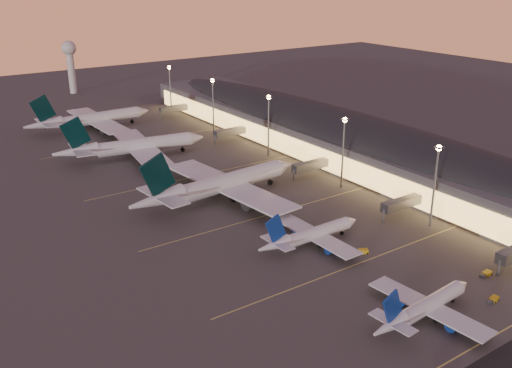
{
  "coord_description": "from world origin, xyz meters",
  "views": [
    {
      "loc": [
        -98.72,
        -100.66,
        74.26
      ],
      "look_at": [
        2.0,
        45.0,
        7.0
      ],
      "focal_mm": 40.0,
      "sensor_mm": 36.0,
      "label": 1
    }
  ],
  "objects_px": {
    "airliner_narrow_north": "(310,235)",
    "airliner_wide_mid": "(132,146)",
    "airliner_wide_near": "(219,185)",
    "baggage_tug_c": "(362,251)",
    "radar_tower": "(70,58)",
    "airliner_wide_far": "(90,119)",
    "baggage_tug_b": "(486,274)",
    "baggage_tug_a": "(493,300)",
    "airliner_narrow_south": "(424,308)"
  },
  "relations": [
    {
      "from": "airliner_narrow_north",
      "to": "airliner_wide_mid",
      "type": "relative_size",
      "value": 0.57
    },
    {
      "from": "airliner_wide_near",
      "to": "airliner_wide_mid",
      "type": "height_order",
      "value": "airliner_wide_near"
    },
    {
      "from": "airliner_wide_near",
      "to": "baggage_tug_c",
      "type": "relative_size",
      "value": 16.03
    },
    {
      "from": "airliner_wide_mid",
      "to": "radar_tower",
      "type": "distance_m",
      "value": 148.61
    },
    {
      "from": "airliner_wide_far",
      "to": "baggage_tug_b",
      "type": "relative_size",
      "value": 16.0
    },
    {
      "from": "radar_tower",
      "to": "airliner_wide_near",
      "type": "bearing_deg",
      "value": -94.62
    },
    {
      "from": "airliner_wide_mid",
      "to": "baggage_tug_c",
      "type": "xyz_separation_m",
      "value": [
        18.36,
        -115.19,
        -4.66
      ]
    },
    {
      "from": "airliner_wide_far",
      "to": "baggage_tug_a",
      "type": "distance_m",
      "value": 206.35
    },
    {
      "from": "airliner_wide_near",
      "to": "baggage_tug_a",
      "type": "xyz_separation_m",
      "value": [
        20.67,
        -91.36,
        -5.04
      ]
    },
    {
      "from": "airliner_narrow_south",
      "to": "baggage_tug_a",
      "type": "height_order",
      "value": "airliner_narrow_south"
    },
    {
      "from": "airliner_narrow_south",
      "to": "baggage_tug_a",
      "type": "bearing_deg",
      "value": -17.54
    },
    {
      "from": "radar_tower",
      "to": "baggage_tug_c",
      "type": "xyz_separation_m",
      "value": [
        -4.21,
        -261.13,
        -21.34
      ]
    },
    {
      "from": "airliner_wide_far",
      "to": "baggage_tug_a",
      "type": "xyz_separation_m",
      "value": [
        25.4,
        -204.72,
        -4.67
      ]
    },
    {
      "from": "airliner_wide_far",
      "to": "baggage_tug_c",
      "type": "relative_size",
      "value": 14.91
    },
    {
      "from": "airliner_wide_mid",
      "to": "baggage_tug_a",
      "type": "xyz_separation_m",
      "value": [
        26.64,
        -150.79,
        -4.71
      ]
    },
    {
      "from": "airliner_narrow_north",
      "to": "airliner_wide_near",
      "type": "bearing_deg",
      "value": 94.11
    },
    {
      "from": "airliner_narrow_south",
      "to": "airliner_wide_far",
      "type": "height_order",
      "value": "airliner_wide_far"
    },
    {
      "from": "baggage_tug_b",
      "to": "baggage_tug_c",
      "type": "relative_size",
      "value": 0.93
    },
    {
      "from": "airliner_narrow_south",
      "to": "baggage_tug_a",
      "type": "distance_m",
      "value": 20.43
    },
    {
      "from": "airliner_wide_far",
      "to": "baggage_tug_b",
      "type": "height_order",
      "value": "airliner_wide_far"
    },
    {
      "from": "airliner_wide_near",
      "to": "radar_tower",
      "type": "distance_m",
      "value": 206.7
    },
    {
      "from": "baggage_tug_a",
      "to": "baggage_tug_b",
      "type": "xyz_separation_m",
      "value": [
        9.23,
        8.31,
        0.03
      ]
    },
    {
      "from": "airliner_wide_near",
      "to": "baggage_tug_b",
      "type": "distance_m",
      "value": 88.4
    },
    {
      "from": "airliner_wide_mid",
      "to": "airliner_wide_far",
      "type": "relative_size",
      "value": 1.01
    },
    {
      "from": "airliner_narrow_north",
      "to": "baggage_tug_a",
      "type": "height_order",
      "value": "airliner_narrow_north"
    },
    {
      "from": "airliner_narrow_north",
      "to": "baggage_tug_a",
      "type": "distance_m",
      "value": 50.43
    },
    {
      "from": "airliner_wide_near",
      "to": "radar_tower",
      "type": "bearing_deg",
      "value": 79.95
    },
    {
      "from": "baggage_tug_b",
      "to": "airliner_wide_mid",
      "type": "bearing_deg",
      "value": 99.6
    },
    {
      "from": "airliner_wide_mid",
      "to": "baggage_tug_c",
      "type": "relative_size",
      "value": 15.06
    },
    {
      "from": "airliner_narrow_south",
      "to": "airliner_wide_mid",
      "type": "height_order",
      "value": "airliner_wide_mid"
    },
    {
      "from": "airliner_narrow_north",
      "to": "airliner_wide_far",
      "type": "height_order",
      "value": "airliner_wide_far"
    },
    {
      "from": "baggage_tug_a",
      "to": "baggage_tug_b",
      "type": "relative_size",
      "value": 0.96
    },
    {
      "from": "airliner_wide_mid",
      "to": "airliner_wide_far",
      "type": "distance_m",
      "value": 53.94
    },
    {
      "from": "airliner_wide_near",
      "to": "baggage_tug_c",
      "type": "distance_m",
      "value": 57.33
    },
    {
      "from": "airliner_wide_mid",
      "to": "airliner_narrow_south",
      "type": "bearing_deg",
      "value": -78.95
    },
    {
      "from": "baggage_tug_a",
      "to": "baggage_tug_c",
      "type": "distance_m",
      "value": 36.56
    },
    {
      "from": "airliner_wide_far",
      "to": "airliner_wide_near",
      "type": "bearing_deg",
      "value": -89.0
    },
    {
      "from": "airliner_wide_far",
      "to": "radar_tower",
      "type": "height_order",
      "value": "radar_tower"
    },
    {
      "from": "airliner_narrow_north",
      "to": "airliner_wide_far",
      "type": "bearing_deg",
      "value": 92.49
    },
    {
      "from": "baggage_tug_b",
      "to": "baggage_tug_a",
      "type": "bearing_deg",
      "value": -142.51
    },
    {
      "from": "radar_tower",
      "to": "baggage_tug_b",
      "type": "height_order",
      "value": "radar_tower"
    },
    {
      "from": "airliner_narrow_north",
      "to": "radar_tower",
      "type": "bearing_deg",
      "value": 86.48
    },
    {
      "from": "airliner_narrow_north",
      "to": "baggage_tug_b",
      "type": "distance_m",
      "value": 47.17
    },
    {
      "from": "airliner_narrow_south",
      "to": "radar_tower",
      "type": "height_order",
      "value": "radar_tower"
    },
    {
      "from": "airliner_wide_mid",
      "to": "radar_tower",
      "type": "height_order",
      "value": "radar_tower"
    },
    {
      "from": "airliner_narrow_south",
      "to": "baggage_tug_c",
      "type": "distance_m",
      "value": 33.19
    },
    {
      "from": "radar_tower",
      "to": "airliner_wide_far",
      "type": "bearing_deg",
      "value": -103.06
    },
    {
      "from": "radar_tower",
      "to": "airliner_wide_mid",
      "type": "bearing_deg",
      "value": -98.79
    },
    {
      "from": "airliner_narrow_south",
      "to": "airliner_narrow_north",
      "type": "distance_m",
      "value": 42.86
    },
    {
      "from": "airliner_narrow_south",
      "to": "baggage_tug_b",
      "type": "relative_size",
      "value": 8.71
    }
  ]
}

